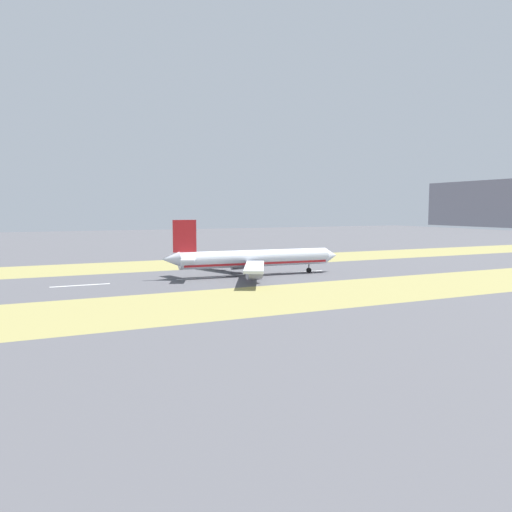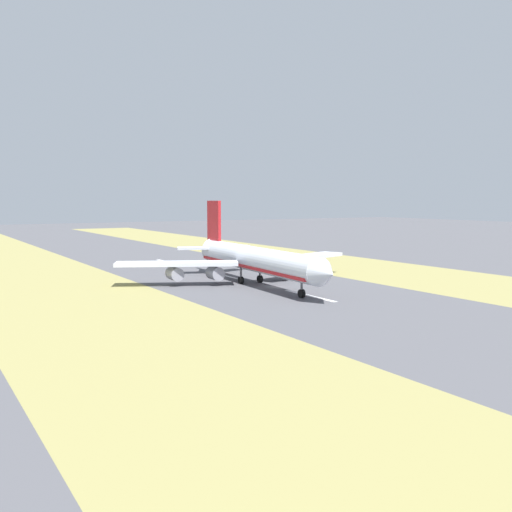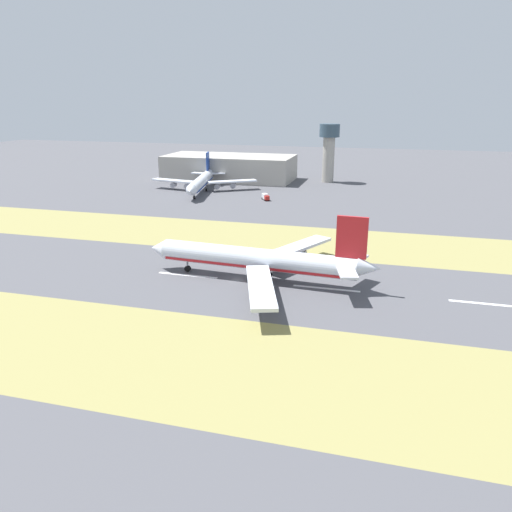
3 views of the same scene
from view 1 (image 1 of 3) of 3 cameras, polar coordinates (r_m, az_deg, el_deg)
ground_plane at (r=183.64m, az=1.23°, el=-2.07°), size 800.00×800.00×0.00m
grass_median_west at (r=224.68m, az=-3.79°, el=-0.70°), size 40.00×600.00×0.01m
grass_median_east at (r=144.97m, az=9.06°, el=-4.16°), size 40.00×600.00×0.01m
centreline_dash_near at (r=166.10m, az=-19.43°, el=-3.18°), size 1.20×18.00×0.01m
centreline_dash_mid at (r=174.23m, az=-6.21°, el=-2.51°), size 1.20×18.00×0.01m
centreline_dash_far at (r=190.59m, az=5.27°, el=-1.81°), size 1.20×18.00×0.01m
airplane_main_jet at (r=178.71m, az=-0.57°, el=-0.33°), size 64.00×67.22×20.20m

